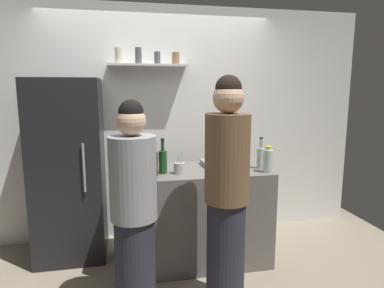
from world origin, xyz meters
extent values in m
cube|color=white|center=(0.00, 1.25, 1.30)|extent=(4.80, 0.10, 2.60)
cube|color=silver|center=(-0.12, 1.09, 1.94)|extent=(0.85, 0.22, 0.02)
cylinder|color=beige|center=(-0.42, 1.09, 2.04)|extent=(0.09, 0.09, 0.16)
cylinder|color=#4C4C51|center=(-0.22, 1.09, 2.04)|extent=(0.07, 0.07, 0.17)
cylinder|color=#4C4C51|center=(-0.02, 1.09, 2.02)|extent=(0.07, 0.07, 0.13)
cylinder|color=olive|center=(0.18, 1.09, 2.02)|extent=(0.08, 0.08, 0.13)
cube|color=black|center=(-0.94, 0.85, 0.90)|extent=(0.67, 0.60, 1.80)
cylinder|color=#99999E|center=(-0.76, 0.53, 0.99)|extent=(0.02, 0.02, 0.45)
cube|color=#66605B|center=(0.24, 0.51, 0.47)|extent=(1.46, 0.69, 0.93)
cube|color=gray|center=(0.54, 0.64, 0.96)|extent=(0.34, 0.24, 0.05)
cylinder|color=#B2B2B7|center=(0.10, 0.38, 0.98)|extent=(0.10, 0.10, 0.10)
cylinder|color=silver|center=(0.12, 0.37, 1.05)|extent=(0.01, 0.04, 0.17)
cylinder|color=silver|center=(0.10, 0.36, 1.05)|extent=(0.04, 0.02, 0.17)
cylinder|color=silver|center=(0.10, 0.38, 1.04)|extent=(0.03, 0.01, 0.17)
cylinder|color=silver|center=(0.08, 0.39, 1.05)|extent=(0.02, 0.03, 0.18)
cylinder|color=silver|center=(0.12, 0.39, 1.05)|extent=(0.01, 0.01, 0.17)
cylinder|color=silver|center=(0.11, 0.36, 1.04)|extent=(0.01, 0.01, 0.16)
cylinder|color=silver|center=(0.08, 0.37, 1.04)|extent=(0.02, 0.03, 0.16)
cylinder|color=#472814|center=(-0.13, 0.34, 1.04)|extent=(0.06, 0.06, 0.22)
cylinder|color=#472814|center=(-0.13, 0.34, 1.18)|extent=(0.03, 0.03, 0.07)
cylinder|color=maroon|center=(-0.13, 0.34, 1.23)|extent=(0.03, 0.03, 0.02)
cylinder|color=#B2BFB2|center=(0.90, 0.42, 1.03)|extent=(0.08, 0.08, 0.20)
cylinder|color=#B2BFB2|center=(0.90, 0.42, 1.18)|extent=(0.03, 0.03, 0.09)
cylinder|color=#333333|center=(0.90, 0.42, 1.23)|extent=(0.03, 0.03, 0.02)
cylinder|color=black|center=(-0.38, 0.35, 1.04)|extent=(0.08, 0.08, 0.21)
cylinder|color=black|center=(-0.38, 0.35, 1.19)|extent=(0.03, 0.03, 0.10)
cylinder|color=gold|center=(-0.38, 0.35, 1.25)|extent=(0.03, 0.03, 0.02)
cylinder|color=#19471E|center=(-0.05, 0.42, 1.04)|extent=(0.08, 0.08, 0.21)
cylinder|color=#19471E|center=(-0.05, 0.42, 1.19)|extent=(0.03, 0.03, 0.10)
cylinder|color=black|center=(-0.05, 0.42, 1.25)|extent=(0.04, 0.04, 0.02)
cylinder|color=silver|center=(0.91, 0.27, 1.04)|extent=(0.09, 0.09, 0.21)
cylinder|color=silver|center=(0.91, 0.27, 1.15)|extent=(0.05, 0.05, 0.02)
cylinder|color=yellow|center=(0.91, 0.27, 1.17)|extent=(0.06, 0.06, 0.02)
cylinder|color=#262633|center=(-0.33, -0.20, 0.38)|extent=(0.30, 0.30, 0.77)
cylinder|color=gray|center=(-0.33, -0.20, 1.07)|extent=(0.34, 0.34, 0.61)
sphere|color=#D8AD8C|center=(-0.33, -0.20, 1.48)|extent=(0.21, 0.21, 0.21)
sphere|color=black|center=(-0.33, -0.20, 1.54)|extent=(0.18, 0.18, 0.18)
cylinder|color=#262633|center=(0.37, -0.20, 0.42)|extent=(0.30, 0.30, 0.85)
cylinder|color=brown|center=(0.37, -0.20, 1.18)|extent=(0.34, 0.34, 0.67)
sphere|color=#D8AD8C|center=(0.37, -0.20, 1.63)|extent=(0.23, 0.23, 0.23)
sphere|color=black|center=(0.37, -0.20, 1.70)|extent=(0.20, 0.20, 0.20)
camera|label=1|loc=(-0.37, -2.53, 1.70)|focal=31.00mm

